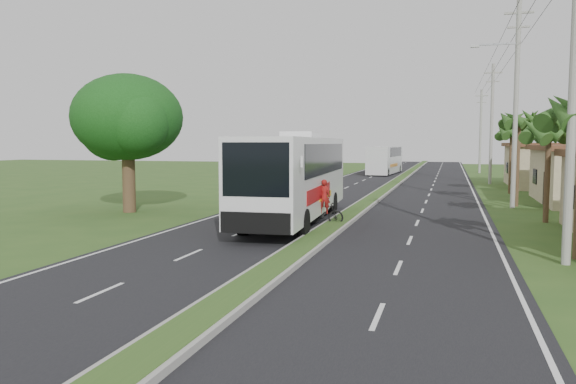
# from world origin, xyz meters

# --- Properties ---
(ground) EXTENTS (180.00, 180.00, 0.00)m
(ground) POSITION_xyz_m (0.00, 0.00, 0.00)
(ground) COLOR #2E4F1D
(ground) RESTS_ON ground
(road_asphalt) EXTENTS (14.00, 160.00, 0.02)m
(road_asphalt) POSITION_xyz_m (0.00, 20.00, 0.01)
(road_asphalt) COLOR black
(road_asphalt) RESTS_ON ground
(median_strip) EXTENTS (1.20, 160.00, 0.18)m
(median_strip) POSITION_xyz_m (0.00, 20.00, 0.10)
(median_strip) COLOR gray
(median_strip) RESTS_ON ground
(lane_edge_left) EXTENTS (0.12, 160.00, 0.01)m
(lane_edge_left) POSITION_xyz_m (-6.70, 20.00, 0.00)
(lane_edge_left) COLOR silver
(lane_edge_left) RESTS_ON ground
(lane_edge_right) EXTENTS (0.12, 160.00, 0.01)m
(lane_edge_right) POSITION_xyz_m (6.70, 20.00, 0.00)
(lane_edge_right) COLOR silver
(lane_edge_right) RESTS_ON ground
(shop_far) EXTENTS (8.60, 11.60, 3.82)m
(shop_far) POSITION_xyz_m (14.00, 36.00, 1.93)
(shop_far) COLOR tan
(shop_far) RESTS_ON ground
(palm_verge_b) EXTENTS (2.40, 2.40, 5.05)m
(palm_verge_b) POSITION_xyz_m (9.40, 12.00, 4.36)
(palm_verge_b) COLOR #473321
(palm_verge_b) RESTS_ON ground
(palm_verge_c) EXTENTS (2.40, 2.40, 5.85)m
(palm_verge_c) POSITION_xyz_m (8.80, 19.00, 5.12)
(palm_verge_c) COLOR #473321
(palm_verge_c) RESTS_ON ground
(palm_verge_d) EXTENTS (2.40, 2.40, 5.25)m
(palm_verge_d) POSITION_xyz_m (9.30, 28.00, 4.55)
(palm_verge_d) COLOR #473321
(palm_verge_d) RESTS_ON ground
(shade_tree) EXTENTS (6.30, 6.00, 7.54)m
(shade_tree) POSITION_xyz_m (-12.11, 10.02, 5.03)
(shade_tree) COLOR #473321
(shade_tree) RESTS_ON ground
(utility_pole_a) EXTENTS (1.60, 0.28, 11.00)m
(utility_pole_a) POSITION_xyz_m (8.50, 2.00, 5.67)
(utility_pole_a) COLOR gray
(utility_pole_a) RESTS_ON ground
(utility_pole_b) EXTENTS (3.20, 0.28, 12.00)m
(utility_pole_b) POSITION_xyz_m (8.47, 18.00, 6.26)
(utility_pole_b) COLOR gray
(utility_pole_b) RESTS_ON ground
(utility_pole_c) EXTENTS (1.60, 0.28, 11.00)m
(utility_pole_c) POSITION_xyz_m (8.50, 38.00, 5.67)
(utility_pole_c) COLOR gray
(utility_pole_c) RESTS_ON ground
(utility_pole_d) EXTENTS (1.60, 0.28, 10.50)m
(utility_pole_d) POSITION_xyz_m (8.50, 58.00, 5.42)
(utility_pole_d) COLOR gray
(utility_pole_d) RESTS_ON ground
(coach_bus_main) EXTENTS (3.51, 13.60, 4.35)m
(coach_bus_main) POSITION_xyz_m (-2.18, 8.85, 2.39)
(coach_bus_main) COLOR silver
(coach_bus_main) RESTS_ON ground
(coach_bus_far) EXTENTS (3.18, 11.72, 3.38)m
(coach_bus_far) POSITION_xyz_m (-2.77, 52.39, 1.92)
(coach_bus_far) COLOR silver
(coach_bus_far) RESTS_ON ground
(motorcyclist) EXTENTS (1.85, 0.70, 2.14)m
(motorcyclist) POSITION_xyz_m (-0.62, 8.12, 0.75)
(motorcyclist) COLOR black
(motorcyclist) RESTS_ON ground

